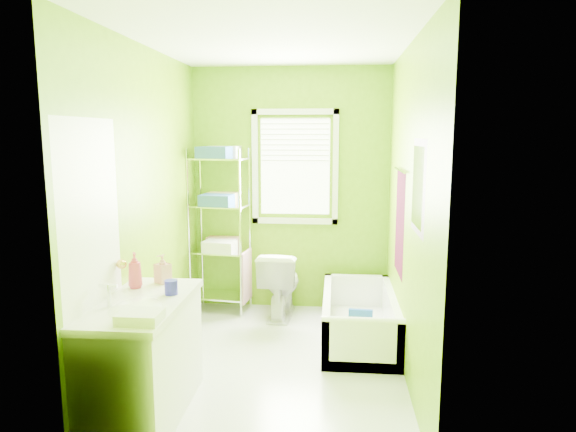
# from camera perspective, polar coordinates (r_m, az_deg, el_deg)

# --- Properties ---
(ground) EXTENTS (2.90, 2.90, 0.00)m
(ground) POSITION_cam_1_polar(r_m,az_deg,el_deg) (4.48, -1.43, -15.96)
(ground) COLOR silver
(ground) RESTS_ON ground
(room_envelope) EXTENTS (2.14, 2.94, 2.62)m
(room_envelope) POSITION_cam_1_polar(r_m,az_deg,el_deg) (4.08, -1.52, 4.13)
(room_envelope) COLOR #639407
(room_envelope) RESTS_ON ground
(window) EXTENTS (0.92, 0.05, 1.22)m
(window) POSITION_cam_1_polar(r_m,az_deg,el_deg) (5.48, 0.79, 6.12)
(window) COLOR white
(window) RESTS_ON ground
(door) EXTENTS (0.09, 0.80, 2.00)m
(door) POSITION_cam_1_polar(r_m,az_deg,el_deg) (3.51, -20.69, -6.34)
(door) COLOR white
(door) RESTS_ON ground
(right_wall_decor) EXTENTS (0.04, 1.48, 1.17)m
(right_wall_decor) POSITION_cam_1_polar(r_m,az_deg,el_deg) (4.09, 13.01, 0.73)
(right_wall_decor) COLOR #42071D
(right_wall_decor) RESTS_ON ground
(bathtub) EXTENTS (0.66, 1.42, 0.46)m
(bathtub) POSITION_cam_1_polar(r_m,az_deg,el_deg) (4.92, 7.88, -11.87)
(bathtub) COLOR white
(bathtub) RESTS_ON ground
(toilet) EXTENTS (0.43, 0.72, 0.71)m
(toilet) POSITION_cam_1_polar(r_m,az_deg,el_deg) (5.42, -0.86, -7.47)
(toilet) COLOR white
(toilet) RESTS_ON ground
(vanity) EXTENTS (0.55, 1.08, 1.07)m
(vanity) POSITION_cam_1_polar(r_m,az_deg,el_deg) (3.70, -15.78, -14.61)
(vanity) COLOR silver
(vanity) RESTS_ON ground
(wire_shelf_unit) EXTENTS (0.64, 0.51, 1.77)m
(wire_shelf_unit) POSITION_cam_1_polar(r_m,az_deg,el_deg) (5.48, -7.36, 0.52)
(wire_shelf_unit) COLOR silver
(wire_shelf_unit) RESTS_ON ground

